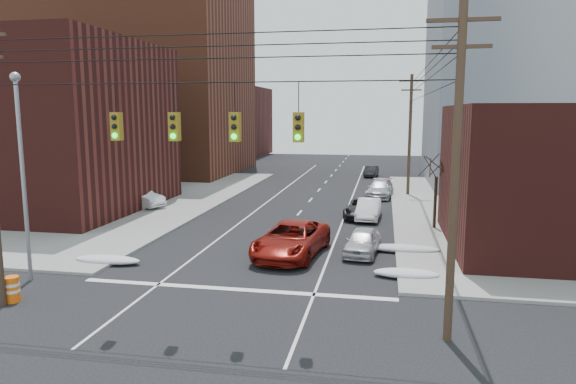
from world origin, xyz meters
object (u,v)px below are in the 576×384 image
at_px(parked_car_d, 380,189).
at_px(lot_car_a, 138,197).
at_px(red_pickup, 291,239).
at_px(parked_car_c, 362,208).
at_px(parked_car_e, 385,185).
at_px(parked_car_f, 371,171).
at_px(lot_car_d, 114,193).
at_px(parked_car_a, 362,242).
at_px(parked_car_b, 368,209).
at_px(lot_car_b, 107,197).
at_px(construction_barrel, 12,289).
at_px(lot_car_c, 95,191).

height_order(parked_car_d, lot_car_a, lot_car_a).
height_order(red_pickup, parked_car_c, red_pickup).
height_order(parked_car_e, parked_car_f, parked_car_f).
xyz_separation_m(parked_car_c, lot_car_d, (-20.83, 2.01, 0.25)).
distance_m(parked_car_a, parked_car_b, 9.41).
relative_size(lot_car_a, lot_car_b, 0.84).
bearing_deg(lot_car_b, parked_car_a, -94.12).
distance_m(parked_car_f, lot_car_b, 31.99).
xyz_separation_m(lot_car_b, construction_barrel, (7.12, -19.70, -0.38)).
xyz_separation_m(red_pickup, lot_car_a, (-14.42, 11.14, 0.03)).
xyz_separation_m(red_pickup, parked_car_c, (3.30, 10.92, -0.21)).
xyz_separation_m(parked_car_b, parked_car_f, (-0.45, 25.24, -0.07)).
xyz_separation_m(lot_car_a, lot_car_d, (-3.10, 1.79, 0.01)).
bearing_deg(parked_car_b, lot_car_c, 174.83).
xyz_separation_m(parked_car_a, parked_car_d, (0.73, 19.29, 0.06)).
bearing_deg(parked_car_a, lot_car_d, 157.82).
bearing_deg(lot_car_d, red_pickup, -149.70).
xyz_separation_m(red_pickup, parked_car_d, (4.46, 20.27, -0.14)).
xyz_separation_m(parked_car_a, lot_car_b, (-20.73, 9.93, 0.23)).
distance_m(parked_car_d, lot_car_b, 23.41).
height_order(parked_car_a, lot_car_a, lot_car_a).
xyz_separation_m(parked_car_a, parked_car_e, (1.17, 22.94, -0.06)).
xyz_separation_m(parked_car_c, lot_car_b, (-20.30, -0.00, 0.24)).
bearing_deg(parked_car_d, red_pickup, -96.42).
bearing_deg(parked_car_a, lot_car_c, 158.65).
xyz_separation_m(parked_car_d, lot_car_a, (-18.88, -9.14, 0.17)).
distance_m(parked_car_b, lot_car_b, 20.76).
bearing_deg(parked_car_f, lot_car_b, -124.10).
distance_m(parked_car_a, lot_car_d, 24.38).
bearing_deg(parked_car_b, lot_car_a, -179.40).
relative_size(red_pickup, lot_car_d, 1.41).
xyz_separation_m(lot_car_a, lot_car_b, (-2.58, -0.22, -0.00)).
bearing_deg(red_pickup, parked_car_f, 92.14).
height_order(parked_car_d, construction_barrel, parked_car_d).
distance_m(red_pickup, parked_car_a, 3.86).
height_order(parked_car_c, construction_barrel, parked_car_c).
bearing_deg(lot_car_a, lot_car_b, 116.10).
relative_size(lot_car_b, construction_barrel, 5.30).
height_order(parked_car_a, lot_car_d, lot_car_d).
height_order(parked_car_c, lot_car_c, lot_car_c).
bearing_deg(parked_car_c, parked_car_d, 87.95).
bearing_deg(parked_car_f, lot_car_d, -127.23).
bearing_deg(parked_car_c, parked_car_e, 88.00).
relative_size(parked_car_e, lot_car_b, 0.67).
height_order(parked_car_e, lot_car_d, lot_car_d).
height_order(parked_car_f, lot_car_c, lot_car_c).
distance_m(parked_car_c, lot_car_d, 20.92).
relative_size(parked_car_b, parked_car_f, 1.10).
height_order(parked_car_b, lot_car_b, lot_car_b).
height_order(parked_car_a, parked_car_d, parked_car_d).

